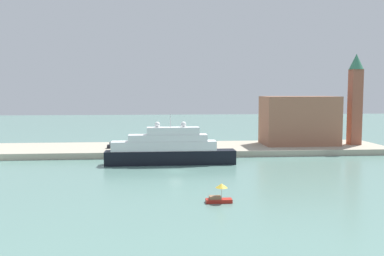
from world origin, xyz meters
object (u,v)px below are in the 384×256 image
(parked_car, at_px, (115,145))
(mooring_bollard, at_px, (183,150))
(harbor_building, at_px, (299,120))
(bell_tower, at_px, (355,96))
(small_motorboat, at_px, (219,195))
(large_yacht, at_px, (169,149))
(person_figure, at_px, (137,148))

(parked_car, height_order, mooring_bollard, parked_car)
(mooring_bollard, bearing_deg, harbor_building, 18.25)
(bell_tower, bearing_deg, mooring_bollard, -169.09)
(small_motorboat, relative_size, bell_tower, 0.15)
(harbor_building, distance_m, bell_tower, 15.96)
(large_yacht, relative_size, harbor_building, 1.44)
(small_motorboat, xyz_separation_m, bell_tower, (43.49, 49.47, 13.31))
(bell_tower, relative_size, mooring_bollard, 37.23)
(harbor_building, relative_size, mooring_bollard, 30.07)
(large_yacht, height_order, parked_car, large_yacht)
(large_yacht, xyz_separation_m, person_figure, (-7.06, 10.15, -0.86))
(small_motorboat, bearing_deg, large_yacht, 100.71)
(parked_car, bearing_deg, person_figure, -45.78)
(small_motorboat, xyz_separation_m, person_figure, (-13.07, 41.91, 1.25))
(mooring_bollard, bearing_deg, small_motorboat, -86.71)
(large_yacht, relative_size, small_motorboat, 7.55)
(small_motorboat, bearing_deg, parked_car, 111.43)
(harbor_building, relative_size, bell_tower, 0.81)
(bell_tower, height_order, mooring_bollard, bell_tower)
(small_motorboat, distance_m, mooring_bollard, 40.71)
(mooring_bollard, bearing_deg, bell_tower, 10.91)
(parked_car, bearing_deg, harbor_building, 3.89)
(small_motorboat, bearing_deg, mooring_bollard, 93.29)
(parked_car, relative_size, person_figure, 2.26)
(small_motorboat, height_order, person_figure, person_figure)
(bell_tower, xyz_separation_m, person_figure, (-56.56, -7.57, -12.06))
(large_yacht, relative_size, bell_tower, 1.16)
(harbor_building, height_order, mooring_bollard, harbor_building)
(bell_tower, bearing_deg, large_yacht, -160.30)
(person_figure, bearing_deg, small_motorboat, -72.68)
(harbor_building, height_order, parked_car, harbor_building)
(mooring_bollard, bearing_deg, person_figure, 173.25)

